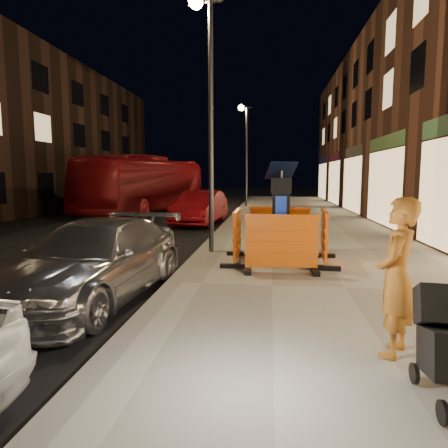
# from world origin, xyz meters

# --- Properties ---
(ground_plane) EXTENTS (120.00, 120.00, 0.00)m
(ground_plane) POSITION_xyz_m (0.00, 0.00, 0.00)
(ground_plane) COLOR black
(ground_plane) RESTS_ON ground
(sidewalk) EXTENTS (6.00, 60.00, 0.15)m
(sidewalk) POSITION_xyz_m (3.00, 0.00, 0.07)
(sidewalk) COLOR gray
(sidewalk) RESTS_ON ground
(kerb) EXTENTS (0.30, 60.00, 0.15)m
(kerb) POSITION_xyz_m (0.00, 0.00, 0.07)
(kerb) COLOR slate
(kerb) RESTS_ON ground
(parking_kiosk) EXTENTS (0.68, 0.68, 2.08)m
(parking_kiosk) POSITION_xyz_m (1.94, 1.92, 1.19)
(parking_kiosk) COLOR black
(parking_kiosk) RESTS_ON sidewalk
(barrier_front) EXTENTS (1.51, 0.68, 1.16)m
(barrier_front) POSITION_xyz_m (1.94, 0.97, 0.73)
(barrier_front) COLOR orange
(barrier_front) RESTS_ON sidewalk
(barrier_back) EXTENTS (1.54, 0.74, 1.16)m
(barrier_back) POSITION_xyz_m (1.94, 2.87, 0.73)
(barrier_back) COLOR orange
(barrier_back) RESTS_ON sidewalk
(barrier_kerbside) EXTENTS (0.62, 1.49, 1.16)m
(barrier_kerbside) POSITION_xyz_m (0.99, 1.92, 0.73)
(barrier_kerbside) COLOR orange
(barrier_kerbside) RESTS_ON sidewalk
(barrier_bldgside) EXTENTS (0.72, 1.53, 1.16)m
(barrier_bldgside) POSITION_xyz_m (2.89, 1.92, 0.73)
(barrier_bldgside) COLOR orange
(barrier_bldgside) RESTS_ON sidewalk
(car_silver) EXTENTS (2.27, 4.65, 1.30)m
(car_silver) POSITION_xyz_m (-1.20, -0.56, 0.00)
(car_silver) COLOR #B0B0B5
(car_silver) RESTS_ON ground
(car_red) EXTENTS (1.87, 4.42, 1.42)m
(car_red) POSITION_xyz_m (-1.20, 9.71, 0.00)
(car_red) COLOR maroon
(car_red) RESTS_ON ground
(bus_doubledecker) EXTENTS (4.31, 11.34, 3.08)m
(bus_doubledecker) POSITION_xyz_m (-5.09, 14.90, 0.00)
(bus_doubledecker) COLOR maroon
(bus_doubledecker) RESTS_ON ground
(man) EXTENTS (0.65, 0.74, 1.69)m
(man) POSITION_xyz_m (3.04, -2.57, 1.00)
(man) COLOR #AA631F
(man) RESTS_ON sidewalk
(street_lamp_mid) EXTENTS (0.12, 0.12, 6.00)m
(street_lamp_mid) POSITION_xyz_m (0.25, 3.00, 3.15)
(street_lamp_mid) COLOR #3F3F44
(street_lamp_mid) RESTS_ON sidewalk
(street_lamp_far) EXTENTS (0.12, 0.12, 6.00)m
(street_lamp_far) POSITION_xyz_m (0.25, 18.00, 3.15)
(street_lamp_far) COLOR #3F3F44
(street_lamp_far) RESTS_ON sidewalk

